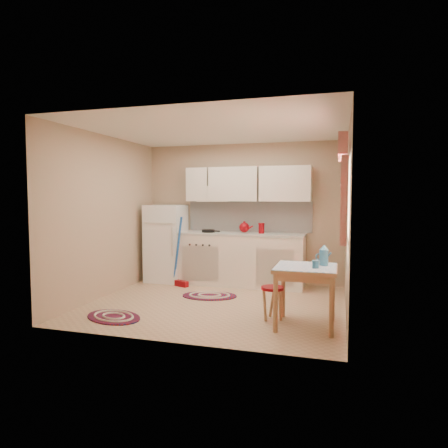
% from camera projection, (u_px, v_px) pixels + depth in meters
% --- Properties ---
extents(room_shell, '(3.64, 3.60, 2.52)m').
position_uv_depth(room_shell, '(231.00, 194.00, 5.86)').
color(room_shell, tan).
rests_on(room_shell, ground).
extents(fridge, '(0.65, 0.60, 1.40)m').
position_uv_depth(fridge, '(166.00, 243.00, 7.32)').
color(fridge, white).
rests_on(fridge, ground).
extents(broom, '(0.30, 0.22, 1.20)m').
position_uv_depth(broom, '(181.00, 252.00, 6.86)').
color(broom, '#1C55B2').
rests_on(broom, ground).
extents(base_cabinets, '(2.25, 0.60, 0.88)m').
position_uv_depth(base_cabinets, '(239.00, 260.00, 7.00)').
color(base_cabinets, silver).
rests_on(base_cabinets, ground).
extents(countertop, '(2.27, 0.62, 0.04)m').
position_uv_depth(countertop, '(239.00, 234.00, 6.96)').
color(countertop, '#B8B7AE').
rests_on(countertop, base_cabinets).
extents(frying_pan, '(0.30, 0.30, 0.05)m').
position_uv_depth(frying_pan, '(208.00, 231.00, 7.07)').
color(frying_pan, black).
rests_on(frying_pan, countertop).
extents(red_kettle, '(0.23, 0.21, 0.20)m').
position_uv_depth(red_kettle, '(244.00, 227.00, 6.93)').
color(red_kettle, maroon).
rests_on(red_kettle, countertop).
extents(red_canister, '(0.12, 0.12, 0.16)m').
position_uv_depth(red_canister, '(261.00, 229.00, 6.85)').
color(red_canister, maroon).
rests_on(red_canister, countertop).
extents(table, '(0.72, 0.72, 0.72)m').
position_uv_depth(table, '(305.00, 297.00, 4.76)').
color(table, tan).
rests_on(table, ground).
extents(stool, '(0.34, 0.34, 0.42)m').
position_uv_depth(stool, '(272.00, 303.00, 5.04)').
color(stool, maroon).
rests_on(stool, ground).
extents(coffee_pot, '(0.15, 0.13, 0.26)m').
position_uv_depth(coffee_pot, '(324.00, 255.00, 4.79)').
color(coffee_pot, '#2D668C').
rests_on(coffee_pot, table).
extents(mug, '(0.10, 0.10, 0.10)m').
position_uv_depth(mug, '(315.00, 265.00, 4.61)').
color(mug, '#2D668C').
rests_on(mug, table).
extents(rug_center, '(0.93, 0.70, 0.02)m').
position_uv_depth(rug_center, '(209.00, 296.00, 6.22)').
color(rug_center, maroon).
rests_on(rug_center, ground).
extents(rug_left, '(0.96, 0.80, 0.02)m').
position_uv_depth(rug_left, '(114.00, 317.00, 5.13)').
color(rug_left, maroon).
rests_on(rug_left, ground).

